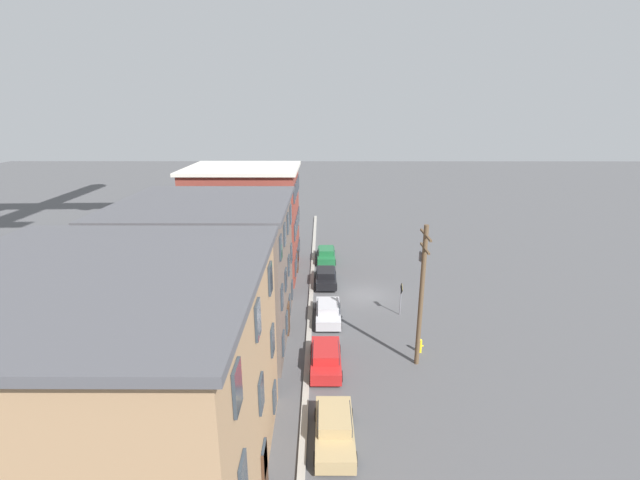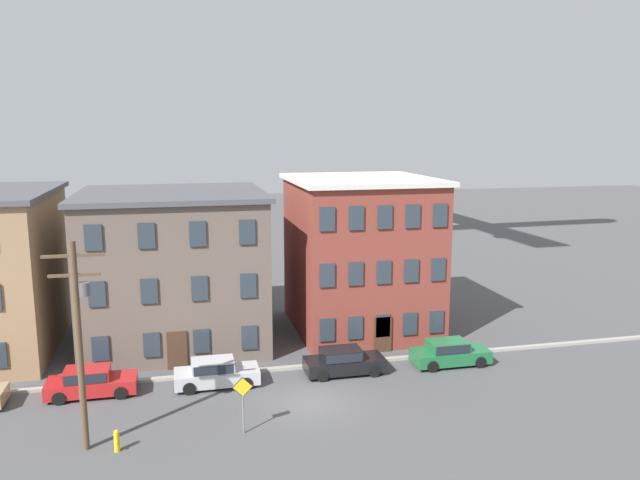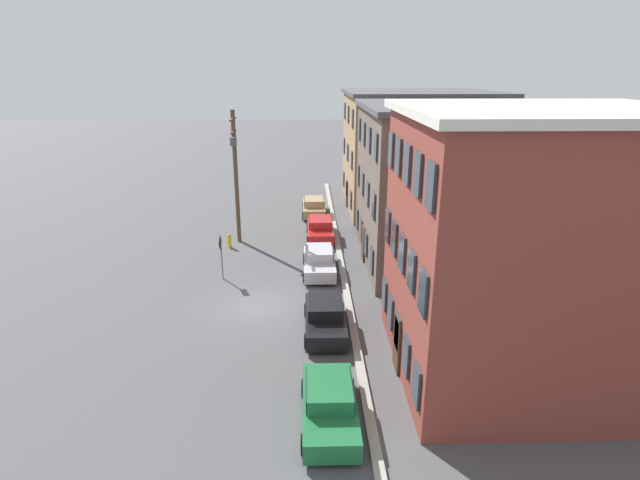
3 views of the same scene
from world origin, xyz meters
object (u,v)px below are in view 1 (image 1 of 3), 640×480
object	(u,v)px
fire_hydrant	(420,345)
caution_sign	(401,294)
car_red	(326,357)
car_black	(326,276)
car_silver	(328,311)
utility_pole	(422,289)
car_green	(326,254)
car_tan	(334,427)

from	to	relation	value
fire_hydrant	caution_sign	bearing A→B (deg)	3.83
car_red	car_black	world-z (taller)	same
car_silver	utility_pole	world-z (taller)	utility_pole
car_silver	fire_hydrant	xyz separation A→B (m)	(-4.48, -5.93, -0.27)
car_silver	car_red	bearing A→B (deg)	177.83
car_red	car_green	xyz separation A→B (m)	(19.51, -0.24, 0.00)
car_silver	car_green	world-z (taller)	same
car_red	utility_pole	size ratio (longest dim) A/B	0.49
car_red	utility_pole	bearing A→B (deg)	-84.58
car_tan	car_black	distance (m)	19.27
car_red	car_green	size ratio (longest dim) A/B	1.00
caution_sign	utility_pole	bearing A→B (deg)	178.85
fire_hydrant	utility_pole	bearing A→B (deg)	158.48
car_silver	car_black	size ratio (longest dim) A/B	1.00
caution_sign	fire_hydrant	distance (m)	5.51
car_silver	car_green	xyz separation A→B (m)	(13.25, -0.00, 0.00)
utility_pole	caution_sign	bearing A→B (deg)	-1.15
car_silver	fire_hydrant	bearing A→B (deg)	-127.05
utility_pole	car_black	bearing A→B (deg)	23.52
car_black	caution_sign	size ratio (longest dim) A/B	1.66
car_silver	utility_pole	size ratio (longest dim) A/B	0.49
fire_hydrant	car_green	bearing A→B (deg)	18.49
car_tan	car_silver	distance (m)	12.29
car_tan	caution_sign	xyz separation A→B (m)	(13.16, -5.45, 1.02)
car_green	utility_pole	distance (m)	20.19
car_tan	utility_pole	distance (m)	9.48
car_black	fire_hydrant	world-z (taller)	car_black
car_green	fire_hydrant	distance (m)	18.69
car_tan	caution_sign	distance (m)	14.28
car_silver	car_green	size ratio (longest dim) A/B	1.00
car_silver	caution_sign	bearing A→B (deg)	-81.11
car_tan	car_red	xyz separation A→B (m)	(6.03, 0.35, 0.00)
car_black	caution_sign	world-z (taller)	caution_sign
car_red	utility_pole	world-z (taller)	utility_pole
car_tan	fire_hydrant	distance (m)	9.74
car_tan	caution_sign	bearing A→B (deg)	-22.51
car_tan	car_green	bearing A→B (deg)	0.26
car_green	car_red	bearing A→B (deg)	179.30
car_tan	car_silver	bearing A→B (deg)	0.54
car_red	caution_sign	world-z (taller)	caution_sign
car_tan	car_red	bearing A→B (deg)	3.36
car_black	fire_hydrant	xyz separation A→B (m)	(-11.46, -6.02, -0.27)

